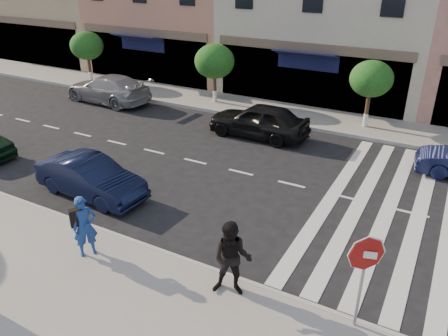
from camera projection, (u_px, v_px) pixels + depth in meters
ground at (181, 224)px, 13.07m from camera, size 120.00×120.00×0.00m
sidewalk_near at (90, 300)px, 10.08m from camera, size 60.00×4.50×0.15m
sidewalk_far at (304, 116)px, 21.73m from camera, size 60.00×3.00×0.15m
street_tree_wa at (87, 46)px, 26.63m from camera, size 2.00×2.00×3.05m
street_tree_wb at (214, 62)px, 22.76m from camera, size 2.10×2.10×3.06m
street_tree_c at (371, 79)px, 19.28m from camera, size 1.90×1.90×3.04m
stop_sign at (365, 262)px, 8.57m from camera, size 0.78×0.26×2.27m
photographer at (85, 226)px, 11.18m from camera, size 0.68×0.74×1.69m
walker at (232, 259)px, 9.80m from camera, size 1.10×0.98×1.88m
car_near_mid at (91, 178)px, 14.39m from camera, size 4.06×1.62×1.31m
car_far_left at (108, 89)px, 23.79m from camera, size 5.28×2.43×1.50m
car_far_mid at (259, 120)px, 19.15m from camera, size 4.44×1.79×1.51m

